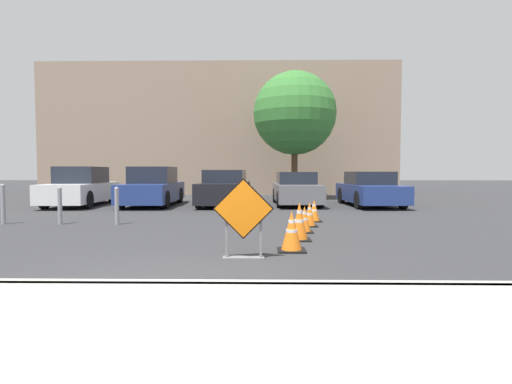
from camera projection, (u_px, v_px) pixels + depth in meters
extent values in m
plane|color=#333335|center=(225.00, 210.00, 14.64)|extent=(96.00, 96.00, 0.00)
cube|color=#ADAAA3|center=(102.00, 328.00, 3.46)|extent=(29.74, 2.40, 0.14)
cube|color=#ADAAA3|center=(144.00, 287.00, 4.65)|extent=(29.74, 0.20, 0.14)
cube|color=black|center=(243.00, 209.00, 6.44)|extent=(0.99, 0.02, 0.99)
cube|color=orange|center=(243.00, 209.00, 6.43)|extent=(0.93, 0.02, 0.93)
cube|color=slate|center=(244.00, 258.00, 6.53)|extent=(0.68, 0.20, 0.02)
cube|color=slate|center=(226.00, 233.00, 6.51)|extent=(0.04, 0.04, 0.82)
cube|color=slate|center=(261.00, 233.00, 6.51)|extent=(0.04, 0.04, 0.82)
cube|color=black|center=(292.00, 250.00, 7.12)|extent=(0.50, 0.50, 0.03)
cone|color=orange|center=(292.00, 230.00, 7.10)|extent=(0.37, 0.37, 0.69)
cylinder|color=white|center=(292.00, 222.00, 7.09)|extent=(0.12, 0.12, 0.06)
cylinder|color=white|center=(292.00, 231.00, 7.10)|extent=(0.20, 0.20, 0.06)
cube|color=black|center=(299.00, 240.00, 8.23)|extent=(0.47, 0.47, 0.03)
cone|color=orange|center=(299.00, 220.00, 8.21)|extent=(0.35, 0.35, 0.77)
cylinder|color=white|center=(299.00, 212.00, 8.20)|extent=(0.11, 0.11, 0.07)
cylinder|color=white|center=(299.00, 221.00, 8.21)|extent=(0.19, 0.19, 0.07)
cube|color=black|center=(304.00, 232.00, 9.26)|extent=(0.40, 0.40, 0.03)
cone|color=orange|center=(304.00, 219.00, 9.24)|extent=(0.30, 0.30, 0.59)
cylinder|color=white|center=(304.00, 213.00, 9.24)|extent=(0.09, 0.09, 0.05)
cylinder|color=white|center=(304.00, 219.00, 9.24)|extent=(0.17, 0.17, 0.05)
cube|color=black|center=(309.00, 226.00, 10.27)|extent=(0.40, 0.40, 0.03)
cone|color=orange|center=(309.00, 214.00, 10.25)|extent=(0.30, 0.30, 0.60)
cylinder|color=white|center=(310.00, 209.00, 10.25)|extent=(0.10, 0.10, 0.05)
cylinder|color=white|center=(309.00, 214.00, 10.26)|extent=(0.17, 0.17, 0.05)
cube|color=black|center=(314.00, 221.00, 11.27)|extent=(0.43, 0.43, 0.03)
cone|color=orange|center=(314.00, 210.00, 11.26)|extent=(0.32, 0.32, 0.60)
cylinder|color=white|center=(314.00, 205.00, 11.25)|extent=(0.10, 0.10, 0.05)
cylinder|color=white|center=(314.00, 210.00, 11.26)|extent=(0.18, 0.18, 0.05)
cube|color=white|center=(81.00, 192.00, 16.52)|extent=(2.04, 4.77, 0.74)
cube|color=#1E232D|center=(82.00, 175.00, 16.59)|extent=(1.68, 2.24, 0.68)
cylinder|color=black|center=(88.00, 200.00, 15.11)|extent=(0.24, 0.70, 0.69)
cylinder|color=black|center=(44.00, 200.00, 15.05)|extent=(0.24, 0.70, 0.69)
cylinder|color=black|center=(112.00, 195.00, 18.01)|extent=(0.24, 0.70, 0.69)
cylinder|color=black|center=(76.00, 195.00, 17.94)|extent=(0.24, 0.70, 0.69)
cube|color=navy|center=(153.00, 192.00, 16.47)|extent=(1.93, 4.57, 0.74)
cube|color=#1E232D|center=(153.00, 175.00, 16.55)|extent=(1.66, 2.12, 0.68)
cylinder|color=black|center=(166.00, 200.00, 15.09)|extent=(0.22, 0.70, 0.69)
cylinder|color=black|center=(121.00, 200.00, 15.08)|extent=(0.22, 0.70, 0.69)
cylinder|color=black|center=(180.00, 195.00, 17.89)|extent=(0.22, 0.70, 0.69)
cylinder|color=black|center=(142.00, 195.00, 17.88)|extent=(0.22, 0.70, 0.69)
cube|color=black|center=(225.00, 192.00, 16.50)|extent=(1.97, 4.36, 0.79)
cube|color=#1E232D|center=(225.00, 176.00, 16.58)|extent=(1.67, 2.03, 0.52)
cylinder|color=black|center=(242.00, 201.00, 15.14)|extent=(0.22, 0.61, 0.61)
cylinder|color=black|center=(199.00, 201.00, 15.23)|extent=(0.22, 0.61, 0.61)
cylinder|color=black|center=(247.00, 196.00, 17.80)|extent=(0.22, 0.61, 0.61)
cylinder|color=black|center=(210.00, 196.00, 17.89)|extent=(0.22, 0.61, 0.61)
cube|color=slate|center=(296.00, 192.00, 16.83)|extent=(1.86, 4.43, 0.71)
cube|color=#1E232D|center=(296.00, 178.00, 16.91)|extent=(1.59, 2.06, 0.51)
cylinder|color=black|center=(320.00, 199.00, 15.49)|extent=(0.22, 0.65, 0.65)
cylinder|color=black|center=(279.00, 200.00, 15.48)|extent=(0.22, 0.65, 0.65)
cylinder|color=black|center=(310.00, 195.00, 18.21)|extent=(0.22, 0.65, 0.65)
cylinder|color=black|center=(275.00, 195.00, 18.19)|extent=(0.22, 0.65, 0.65)
cube|color=navy|center=(370.00, 193.00, 16.30)|extent=(2.02, 4.38, 0.69)
cube|color=#1E232D|center=(369.00, 178.00, 16.38)|extent=(1.70, 2.05, 0.53)
cylinder|color=black|center=(403.00, 200.00, 15.00)|extent=(0.23, 0.70, 0.69)
cylinder|color=black|center=(359.00, 200.00, 14.96)|extent=(0.23, 0.70, 0.69)
cylinder|color=black|center=(379.00, 196.00, 17.67)|extent=(0.23, 0.70, 0.69)
cylinder|color=black|center=(342.00, 196.00, 17.62)|extent=(0.23, 0.70, 0.69)
cylinder|color=gray|center=(117.00, 207.00, 10.64)|extent=(0.11, 0.11, 0.95)
sphere|color=gray|center=(117.00, 189.00, 10.62)|extent=(0.12, 0.12, 0.12)
cylinder|color=gray|center=(60.00, 207.00, 10.67)|extent=(0.11, 0.11, 0.95)
sphere|color=gray|center=(59.00, 189.00, 10.64)|extent=(0.12, 0.12, 0.12)
cylinder|color=gray|center=(3.00, 205.00, 10.69)|extent=(0.11, 0.11, 1.03)
sphere|color=gray|center=(2.00, 186.00, 10.67)|extent=(0.12, 0.12, 0.12)
cube|color=gray|center=(221.00, 132.00, 26.23)|extent=(21.79, 5.00, 7.96)
cylinder|color=#513823|center=(294.00, 172.00, 20.35)|extent=(0.32, 0.32, 2.78)
sphere|color=#387A33|center=(295.00, 113.00, 20.20)|extent=(4.20, 4.20, 4.20)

